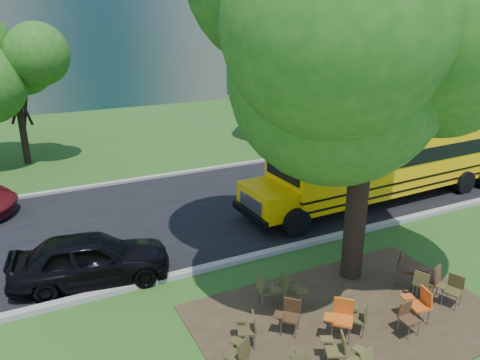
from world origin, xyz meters
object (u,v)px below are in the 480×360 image
chair_2 (337,347)px  chair_10 (290,288)px  main_tree (371,44)px  chair_14 (453,287)px  chair_15 (266,288)px  chair_11 (360,315)px  chair_13 (432,278)px  chair_12 (405,266)px  school_bus (394,157)px  chair_7 (423,282)px  chair_0 (239,352)px  chair_8 (249,326)px  black_car (91,258)px  chair_3 (341,315)px  chair_4 (361,360)px  chair_5 (407,316)px  chair_9 (290,313)px  chair_6 (420,302)px

chair_2 → chair_10: bearing=20.8°
main_tree → chair_14: bearing=-59.1°
chair_15 → chair_11: bearing=49.9°
chair_13 → chair_12: bearing=75.3°
school_bus → chair_7: 7.23m
chair_0 → chair_15: (1.55, 1.72, 0.03)m
school_bus → chair_8: (-8.93, -5.33, -1.11)m
black_car → chair_3: bearing=-127.7°
main_tree → chair_13: main_tree is taller
chair_8 → chair_12: chair_12 is taller
chair_2 → chair_15: (-0.27, 2.41, 0.06)m
chair_2 → chair_7: chair_7 is taller
chair_2 → chair_11: (1.09, 0.62, -0.00)m
main_tree → chair_4: size_ratio=11.93×
school_bus → chair_5: (-5.63, -6.54, -1.14)m
chair_11 → chair_14: chair_14 is taller
chair_4 → chair_10: (0.02, 2.60, 0.10)m
school_bus → chair_4: school_bus is taller
chair_4 → chair_15: bearing=83.4°
chair_11 → chair_15: chair_15 is taller
school_bus → chair_2: (-7.65, -6.68, -1.13)m
chair_10 → chair_11: bearing=46.6°
main_tree → chair_9: size_ratio=11.78×
chair_11 → chair_14: size_ratio=0.96×
black_car → chair_11: bearing=-125.4°
chair_7 → chair_0: bearing=-113.0°
chair_0 → chair_11: chair_0 is taller
main_tree → chair_15: 6.20m
chair_3 → chair_4: (-0.48, -1.23, -0.08)m
main_tree → school_bus: 7.91m
chair_8 → chair_14: chair_14 is taller
chair_2 → chair_13: 3.71m
school_bus → chair_4: (-7.49, -7.21, -1.11)m
chair_11 → black_car: size_ratio=0.19×
chair_15 → black_car: size_ratio=0.22×
chair_4 → chair_6: size_ratio=0.93×
chair_6 → chair_11: (-1.51, 0.27, -0.05)m
chair_3 → chair_13: bearing=-132.4°
chair_5 → chair_9: 2.58m
chair_12 → chair_15: chair_12 is taller
chair_7 → chair_9: bearing=-121.9°
school_bus → chair_14: school_bus is taller
chair_9 → chair_14: (4.08, -0.87, 0.00)m
chair_2 → chair_4: size_ratio=0.98×
chair_5 → chair_6: size_ratio=0.89×
chair_11 → chair_2: bearing=166.3°
chair_4 → chair_13: chair_13 is taller
chair_0 → chair_6: chair_6 is taller
chair_4 → chair_8: bearing=112.7°
chair_2 → chair_9: 1.37m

